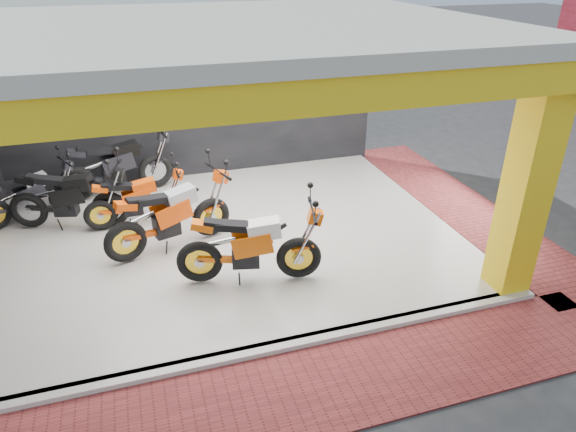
% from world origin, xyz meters
% --- Properties ---
extents(ground, '(80.00, 80.00, 0.00)m').
position_xyz_m(ground, '(0.00, 0.00, 0.00)').
color(ground, '#2D2D30').
rests_on(ground, ground).
extents(showroom_floor, '(8.00, 6.00, 0.10)m').
position_xyz_m(showroom_floor, '(0.00, 2.00, 0.05)').
color(showroom_floor, silver).
rests_on(showroom_floor, ground).
extents(showroom_ceiling, '(8.40, 6.40, 0.20)m').
position_xyz_m(showroom_ceiling, '(0.00, 2.00, 3.60)').
color(showroom_ceiling, beige).
rests_on(showroom_ceiling, corner_column).
extents(back_wall, '(8.20, 0.20, 3.50)m').
position_xyz_m(back_wall, '(0.00, 5.10, 1.75)').
color(back_wall, black).
rests_on(back_wall, ground).
extents(corner_column, '(0.50, 0.50, 3.50)m').
position_xyz_m(corner_column, '(3.75, -0.75, 1.75)').
color(corner_column, yellow).
rests_on(corner_column, ground).
extents(header_beam_front, '(8.40, 0.30, 0.40)m').
position_xyz_m(header_beam_front, '(0.00, -1.00, 3.30)').
color(header_beam_front, yellow).
rests_on(header_beam_front, corner_column).
extents(header_beam_right, '(0.30, 6.40, 0.40)m').
position_xyz_m(header_beam_right, '(4.00, 2.00, 3.30)').
color(header_beam_right, yellow).
rests_on(header_beam_right, corner_column).
extents(floor_kerb, '(8.00, 0.20, 0.10)m').
position_xyz_m(floor_kerb, '(0.00, -1.02, 0.05)').
color(floor_kerb, silver).
rests_on(floor_kerb, ground).
extents(paver_front, '(9.00, 1.40, 0.03)m').
position_xyz_m(paver_front, '(0.00, -1.80, 0.01)').
color(paver_front, '#9C3433').
rests_on(paver_front, ground).
extents(paver_right, '(1.40, 7.00, 0.03)m').
position_xyz_m(paver_right, '(4.80, 2.00, 0.01)').
color(paver_right, '#9C3433').
rests_on(paver_right, ground).
extents(moto_hero, '(2.44, 1.35, 1.41)m').
position_xyz_m(moto_hero, '(0.80, 0.33, 0.80)').
color(moto_hero, '#EB5B09').
rests_on(moto_hero, showroom_floor).
extents(moto_row_a, '(2.50, 1.53, 1.44)m').
position_xyz_m(moto_row_a, '(-0.24, 2.06, 0.82)').
color(moto_row_a, '#EA4909').
rests_on(moto_row_a, showroom_floor).
extents(moto_row_b, '(2.39, 1.40, 1.37)m').
position_xyz_m(moto_row_b, '(-1.93, 2.95, 0.79)').
color(moto_row_b, black).
rests_on(moto_row_b, showroom_floor).
extents(moto_row_c, '(1.96, 0.82, 1.18)m').
position_xyz_m(moto_row_c, '(-0.86, 2.92, 0.69)').
color(moto_row_c, '#FF500A').
rests_on(moto_row_c, showroom_floor).
extents(moto_row_d, '(2.53, 1.26, 1.48)m').
position_xyz_m(moto_row_d, '(-1.00, 4.50, 0.84)').
color(moto_row_d, black).
rests_on(moto_row_d, showroom_floor).
extents(moto_row_e, '(2.02, 1.44, 1.16)m').
position_xyz_m(moto_row_e, '(-2.80, 3.95, 0.68)').
color(moto_row_e, black).
rests_on(moto_row_e, showroom_floor).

